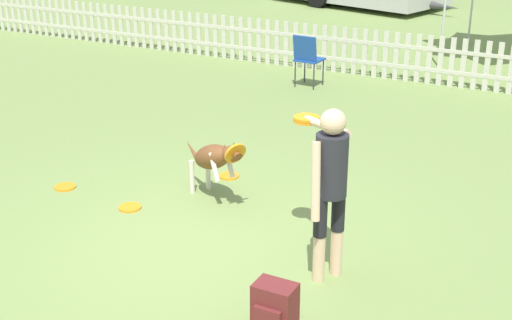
{
  "coord_description": "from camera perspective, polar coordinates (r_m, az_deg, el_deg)",
  "views": [
    {
      "loc": [
        3.4,
        -5.2,
        3.33
      ],
      "look_at": [
        0.34,
        0.58,
        0.75
      ],
      "focal_mm": 50.0,
      "sensor_mm": 36.0,
      "label": 1
    }
  ],
  "objects": [
    {
      "name": "handler_person",
      "position": [
        6.12,
        5.87,
        -1.17
      ],
      "size": [
        0.78,
        0.96,
        1.58
      ],
      "rotation": [
        0.0,
        0.0,
        1.08
      ],
      "color": "beige",
      "rests_on": "ground_plane"
    },
    {
      "name": "frisbee_near_handler",
      "position": [
        8.55,
        -15.02,
        -2.09
      ],
      "size": [
        0.25,
        0.25,
        0.02
      ],
      "color": "orange",
      "rests_on": "ground_plane"
    },
    {
      "name": "ground_plane",
      "position": [
        7.04,
        -4.69,
        -6.77
      ],
      "size": [
        240.0,
        240.0,
        0.0
      ],
      "primitive_type": "plane",
      "color": "olive"
    },
    {
      "name": "frisbee_midfield",
      "position": [
        8.57,
        -2.19,
        -1.28
      ],
      "size": [
        0.25,
        0.25,
        0.02
      ],
      "color": "orange",
      "rests_on": "ground_plane"
    },
    {
      "name": "leaping_dog",
      "position": [
        7.76,
        -3.37,
        0.2
      ],
      "size": [
        1.07,
        0.68,
        0.82
      ],
      "rotation": [
        0.0,
        0.0,
        -2.07
      ],
      "color": "brown",
      "rests_on": "ground_plane"
    },
    {
      "name": "backpack_on_grass",
      "position": [
        5.69,
        1.49,
        -11.79
      ],
      "size": [
        0.33,
        0.26,
        0.42
      ],
      "color": "maroon",
      "rests_on": "ground_plane"
    },
    {
      "name": "picket_fence",
      "position": [
        12.88,
        11.99,
        8.04
      ],
      "size": [
        23.29,
        0.04,
        0.85
      ],
      "color": "beige",
      "rests_on": "ground_plane"
    },
    {
      "name": "folding_chair_center",
      "position": [
        12.22,
        4.13,
        8.31
      ],
      "size": [
        0.44,
        0.47,
        0.91
      ],
      "rotation": [
        0.0,
        0.0,
        3.09
      ],
      "color": "#333338",
      "rests_on": "ground_plane"
    },
    {
      "name": "frisbee_near_dog",
      "position": [
        7.87,
        -10.05,
        -3.76
      ],
      "size": [
        0.25,
        0.25,
        0.02
      ],
      "color": "orange",
      "rests_on": "ground_plane"
    }
  ]
}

